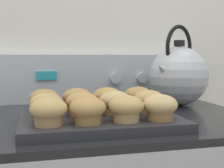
% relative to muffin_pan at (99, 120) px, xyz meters
% --- Properties ---
extents(wall_back, '(8.00, 0.05, 2.40)m').
position_rel_muffin_pan_xyz_m(wall_back, '(0.06, 0.44, 0.31)').
color(wall_back, silver).
rests_on(wall_back, ground_plane).
extents(control_panel, '(0.77, 0.07, 0.17)m').
position_rel_muffin_pan_xyz_m(control_panel, '(0.06, 0.38, 0.07)').
color(control_panel, '#B7BABF').
rests_on(control_panel, stove_range).
extents(muffin_pan, '(0.38, 0.30, 0.02)m').
position_rel_muffin_pan_xyz_m(muffin_pan, '(0.00, 0.00, 0.00)').
color(muffin_pan, '#28282D').
rests_on(muffin_pan, stove_range).
extents(muffin_r0_c0, '(0.08, 0.08, 0.06)m').
position_rel_muffin_pan_xyz_m(muffin_r0_c0, '(-0.13, -0.08, 0.04)').
color(muffin_r0_c0, '#A37A4C').
rests_on(muffin_r0_c0, muffin_pan).
extents(muffin_r0_c1, '(0.08, 0.08, 0.06)m').
position_rel_muffin_pan_xyz_m(muffin_r0_c1, '(-0.04, -0.09, 0.04)').
color(muffin_r0_c1, olive).
rests_on(muffin_r0_c1, muffin_pan).
extents(muffin_r0_c2, '(0.08, 0.08, 0.06)m').
position_rel_muffin_pan_xyz_m(muffin_r0_c2, '(0.04, -0.09, 0.04)').
color(muffin_r0_c2, tan).
rests_on(muffin_r0_c2, muffin_pan).
extents(muffin_r0_c3, '(0.08, 0.08, 0.06)m').
position_rel_muffin_pan_xyz_m(muffin_r0_c3, '(0.13, -0.09, 0.04)').
color(muffin_r0_c3, olive).
rests_on(muffin_r0_c3, muffin_pan).
extents(muffin_r1_c0, '(0.08, 0.08, 0.06)m').
position_rel_muffin_pan_xyz_m(muffin_r1_c0, '(-0.13, -0.00, 0.04)').
color(muffin_r1_c0, tan).
rests_on(muffin_r1_c0, muffin_pan).
extents(muffin_r1_c1, '(0.08, 0.08, 0.06)m').
position_rel_muffin_pan_xyz_m(muffin_r1_c1, '(-0.04, -0.00, 0.04)').
color(muffin_r1_c1, tan).
rests_on(muffin_r1_c1, muffin_pan).
extents(muffin_r1_c2, '(0.08, 0.08, 0.06)m').
position_rel_muffin_pan_xyz_m(muffin_r1_c2, '(0.04, 0.00, 0.04)').
color(muffin_r1_c2, '#A37A4C').
rests_on(muffin_r1_c2, muffin_pan).
extents(muffin_r1_c3, '(0.08, 0.08, 0.06)m').
position_rel_muffin_pan_xyz_m(muffin_r1_c3, '(0.13, -0.00, 0.04)').
color(muffin_r1_c3, '#A37A4C').
rests_on(muffin_r1_c3, muffin_pan).
extents(muffin_r2_c0, '(0.08, 0.08, 0.06)m').
position_rel_muffin_pan_xyz_m(muffin_r2_c0, '(-0.13, 0.09, 0.04)').
color(muffin_r2_c0, olive).
rests_on(muffin_r2_c0, muffin_pan).
extents(muffin_r2_c1, '(0.08, 0.08, 0.06)m').
position_rel_muffin_pan_xyz_m(muffin_r2_c1, '(-0.04, 0.09, 0.04)').
color(muffin_r2_c1, olive).
rests_on(muffin_r2_c1, muffin_pan).
extents(muffin_r2_c2, '(0.08, 0.08, 0.06)m').
position_rel_muffin_pan_xyz_m(muffin_r2_c2, '(0.04, 0.09, 0.04)').
color(muffin_r2_c2, tan).
rests_on(muffin_r2_c2, muffin_pan).
extents(muffin_r2_c3, '(0.08, 0.08, 0.06)m').
position_rel_muffin_pan_xyz_m(muffin_r2_c3, '(0.13, 0.09, 0.04)').
color(muffin_r2_c3, olive).
rests_on(muffin_r2_c3, muffin_pan).
extents(tea_kettle, '(0.22, 0.20, 0.27)m').
position_rel_muffin_pan_xyz_m(tea_kettle, '(0.32, 0.21, 0.09)').
color(tea_kettle, silver).
rests_on(tea_kettle, stove_range).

